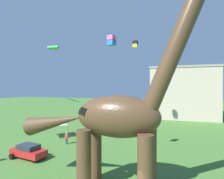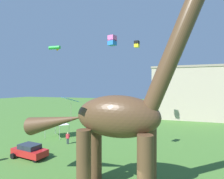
% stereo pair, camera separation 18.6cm
% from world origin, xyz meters
% --- Properties ---
extents(dinosaur_sculpture, '(15.35, 3.25, 16.04)m').
position_xyz_m(dinosaur_sculpture, '(-0.96, 2.56, 5.80)').
color(dinosaur_sculpture, '#513823').
rests_on(dinosaur_sculpture, ground_plane).
extents(parked_sedan_left, '(4.41, 2.35, 1.55)m').
position_xyz_m(parked_sedan_left, '(-12.39, 5.90, 0.81)').
color(parked_sedan_left, red).
rests_on(parked_sedan_left, ground_plane).
extents(person_near_flyer, '(0.61, 0.27, 1.63)m').
position_xyz_m(person_near_flyer, '(-11.13, 11.83, 0.99)').
color(person_near_flyer, '#2D3347').
rests_on(person_near_flyer, ground_plane).
extents(festival_canopy_tent, '(3.15, 3.15, 3.00)m').
position_xyz_m(festival_canopy_tent, '(-14.85, 14.63, 2.54)').
color(festival_canopy_tent, '#B2B2B7').
rests_on(festival_canopy_tent, ground_plane).
extents(kite_drifting, '(0.98, 0.98, 1.22)m').
position_xyz_m(kite_drifting, '(-3.74, 24.27, 16.34)').
color(kite_drifting, black).
extents(kite_mid_right, '(1.50, 1.75, 0.51)m').
position_xyz_m(kite_mid_right, '(-8.77, 25.92, 5.22)').
color(kite_mid_right, orange).
extents(kite_high_right, '(1.79, 1.74, 1.83)m').
position_xyz_m(kite_high_right, '(-4.08, 1.16, 7.09)').
color(kite_high_right, '#287AE5').
extents(kite_near_low, '(1.90, 1.62, 0.55)m').
position_xyz_m(kite_near_low, '(-14.60, 13.84, 14.26)').
color(kite_near_low, green).
extents(kite_apex, '(0.91, 0.91, 1.03)m').
position_xyz_m(kite_apex, '(-3.08, 7.80, 13.03)').
color(kite_apex, pink).
extents(background_building_block, '(16.62, 13.46, 13.37)m').
position_xyz_m(background_building_block, '(5.70, 43.29, 6.69)').
color(background_building_block, '#B7A893').
rests_on(background_building_block, ground_plane).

